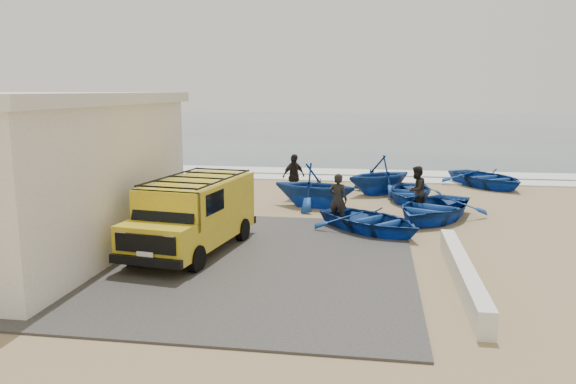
{
  "coord_description": "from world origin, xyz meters",
  "views": [
    {
      "loc": [
        2.98,
        -15.65,
        4.36
      ],
      "look_at": [
        0.27,
        1.55,
        1.2
      ],
      "focal_mm": 35.0,
      "sensor_mm": 36.0,
      "label": 1
    }
  ],
  "objects": [
    {
      "name": "parapet",
      "position": [
        5.0,
        -3.0,
        0.28
      ],
      "size": [
        0.35,
        6.0,
        0.55
      ],
      "primitive_type": "cube",
      "color": "silver",
      "rests_on": "ground"
    },
    {
      "name": "ocean",
      "position": [
        0.0,
        56.0,
        0.0
      ],
      "size": [
        180.0,
        88.0,
        0.01
      ],
      "primitive_type": "cube",
      "color": "#385166",
      "rests_on": "ground"
    },
    {
      "name": "van",
      "position": [
        -1.87,
        -1.33,
        1.1
      ],
      "size": [
        2.53,
        4.99,
        2.04
      ],
      "rotation": [
        0.0,
        0.0,
        -0.14
      ],
      "color": "gold",
      "rests_on": "ground"
    },
    {
      "name": "boat_mid_right",
      "position": [
        4.35,
        6.87,
        0.36
      ],
      "size": [
        2.92,
        3.79,
        0.73
      ],
      "primitive_type": "imported",
      "rotation": [
        0.0,
        0.0,
        -0.13
      ],
      "color": "#133F96",
      "rests_on": "ground"
    },
    {
      "name": "fisherman_back",
      "position": [
        -0.3,
        6.61,
        0.92
      ],
      "size": [
        1.08,
        1.07,
        1.83
      ],
      "primitive_type": "imported",
      "rotation": [
        0.0,
        0.0,
        0.78
      ],
      "color": "black",
      "rests_on": "ground"
    },
    {
      "name": "boat_far_left",
      "position": [
        3.14,
        8.18,
        0.83
      ],
      "size": [
        4.16,
        4.1,
        1.66
      ],
      "primitive_type": "imported",
      "rotation": [
        0.0,
        0.0,
        -0.89
      ],
      "color": "#133F96",
      "rests_on": "ground"
    },
    {
      "name": "fisherman_front",
      "position": [
        1.8,
        2.36,
        0.85
      ],
      "size": [
        0.71,
        0.56,
        1.71
      ],
      "primitive_type": "imported",
      "rotation": [
        0.0,
        0.0,
        2.87
      ],
      "color": "black",
      "rests_on": "ground"
    },
    {
      "name": "ground",
      "position": [
        0.0,
        0.0,
        0.0
      ],
      "size": [
        160.0,
        160.0,
        0.0
      ],
      "primitive_type": "plane",
      "color": "#9A8159"
    },
    {
      "name": "slab",
      "position": [
        -2.0,
        -2.0,
        0.03
      ],
      "size": [
        12.0,
        10.0,
        0.05
      ],
      "primitive_type": "cube",
      "color": "#403E3B",
      "rests_on": "ground"
    },
    {
      "name": "boat_near_right",
      "position": [
        4.93,
        3.56,
        0.43
      ],
      "size": [
        4.5,
        5.03,
        0.86
      ],
      "primitive_type": "imported",
      "rotation": [
        0.0,
        0.0,
        -0.46
      ],
      "color": "#133F96",
      "rests_on": "ground"
    },
    {
      "name": "boat_near_left",
      "position": [
        2.89,
        1.51,
        0.38
      ],
      "size": [
        4.46,
        4.35,
        0.75
      ],
      "primitive_type": "imported",
      "rotation": [
        0.0,
        0.0,
        0.86
      ],
      "color": "#133F96",
      "rests_on": "ground"
    },
    {
      "name": "boat_mid_left",
      "position": [
        0.7,
        5.09,
        0.83
      ],
      "size": [
        3.74,
        3.42,
        1.67
      ],
      "primitive_type": "imported",
      "rotation": [
        0.0,
        0.0,
        1.32
      ],
      "color": "#133F96",
      "rests_on": "ground"
    },
    {
      "name": "surf_wash",
      "position": [
        0.0,
        14.5,
        0.02
      ],
      "size": [
        180.0,
        2.2,
        0.04
      ],
      "primitive_type": "cube",
      "color": "white",
      "rests_on": "ground"
    },
    {
      "name": "boat_far_right",
      "position": [
        8.0,
        10.76,
        0.42
      ],
      "size": [
        4.64,
        5.01,
        0.85
      ],
      "primitive_type": "imported",
      "rotation": [
        0.0,
        0.0,
        0.56
      ],
      "color": "#133F96",
      "rests_on": "ground"
    },
    {
      "name": "fisherman_middle",
      "position": [
        4.43,
        4.43,
        0.87
      ],
      "size": [
        1.0,
        1.06,
        1.73
      ],
      "primitive_type": "imported",
      "rotation": [
        0.0,
        0.0,
        -2.12
      ],
      "color": "black",
      "rests_on": "ground"
    },
    {
      "name": "surf_line",
      "position": [
        0.0,
        12.0,
        0.03
      ],
      "size": [
        180.0,
        1.6,
        0.06
      ],
      "primitive_type": "cube",
      "color": "white",
      "rests_on": "ground"
    }
  ]
}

